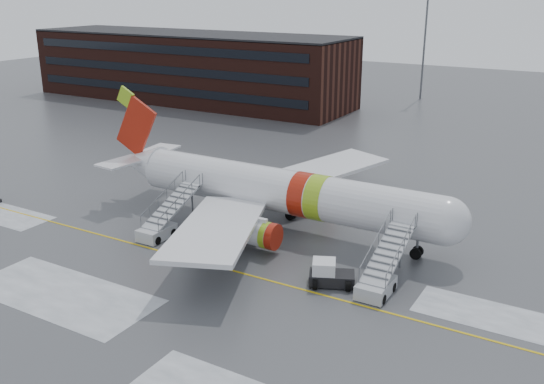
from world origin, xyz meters
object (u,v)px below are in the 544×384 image
Objects in this scene: airliner at (274,190)px; airstair_aft at (162,224)px; airstair_fwd at (380,276)px; pushback_tug at (329,274)px.

airliner reaches higher than airstair_aft.
airliner is 14.18m from airstair_fwd.
airstair_fwd is (12.36, -6.54, -2.35)m from airliner.
airstair_fwd is 3.61m from pushback_tug.
airstair_aft is 2.11× the size of pushback_tug.
pushback_tug is at bearing -3.67° from airstair_aft.
airliner is 11.98m from pushback_tug.
airstair_fwd and airstair_aft have the same top height.
airstair_fwd is 2.11× the size of pushback_tug.
pushback_tug is at bearing -163.24° from airstair_fwd.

